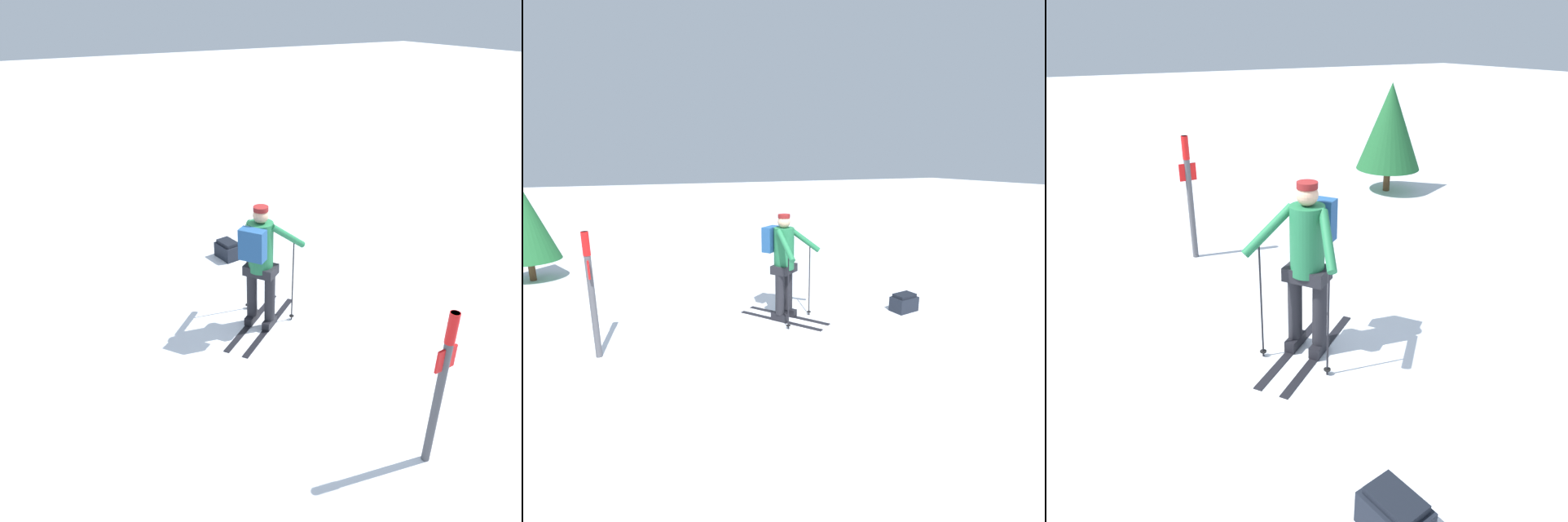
{
  "view_description": "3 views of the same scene",
  "coord_description": "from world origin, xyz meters",
  "views": [
    {
      "loc": [
        -5.04,
        3.75,
        4.2
      ],
      "look_at": [
        0.28,
        0.71,
        1.03
      ],
      "focal_mm": 35.0,
      "sensor_mm": 36.0,
      "label": 1
    },
    {
      "loc": [
        -2.34,
        -5.36,
        2.71
      ],
      "look_at": [
        0.28,
        0.71,
        1.03
      ],
      "focal_mm": 28.0,
      "sensor_mm": 36.0,
      "label": 2
    },
    {
      "loc": [
        4.21,
        -1.48,
        3.06
      ],
      "look_at": [
        0.28,
        0.71,
        1.03
      ],
      "focal_mm": 35.0,
      "sensor_mm": 36.0,
      "label": 3
    }
  ],
  "objects": [
    {
      "name": "ground_plane",
      "position": [
        0.0,
        0.0,
        0.0
      ],
      "size": [
        80.0,
        80.0,
        0.0
      ],
      "primitive_type": "plane",
      "color": "white"
    },
    {
      "name": "pine_tree",
      "position": [
        -4.08,
        5.05,
        1.32
      ],
      "size": [
        1.3,
        1.3,
        2.17
      ],
      "color": "#4C331E",
      "rests_on": "ground_plane"
    },
    {
      "name": "skier",
      "position": [
        0.27,
        0.73,
        1.06
      ],
      "size": [
        1.26,
        1.52,
        1.82
      ],
      "color": "black",
      "rests_on": "ground_plane"
    },
    {
      "name": "trail_marker",
      "position": [
        -2.67,
        0.45,
        1.05
      ],
      "size": [
        0.1,
        0.24,
        1.78
      ],
      "color": "#4C4C51",
      "rests_on": "ground_plane"
    },
    {
      "name": "dropped_backpack",
      "position": [
        2.43,
        0.18,
        0.15
      ],
      "size": [
        0.49,
        0.37,
        0.33
      ],
      "color": "black",
      "rests_on": "ground_plane"
    }
  ]
}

